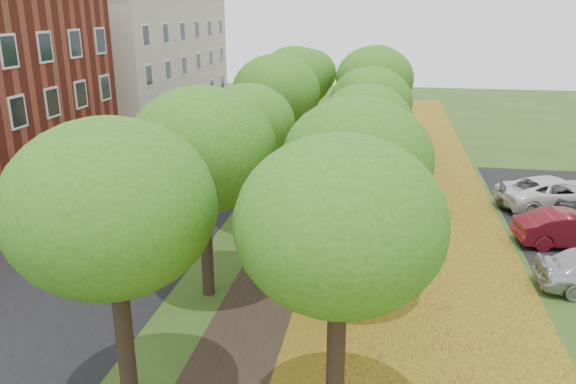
% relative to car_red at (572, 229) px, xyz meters
% --- Properties ---
extents(street_asphalt, '(8.00, 70.00, 0.01)m').
position_rel_car_red_xyz_m(street_asphalt, '(-18.50, 2.63, -0.71)').
color(street_asphalt, black).
rests_on(street_asphalt, ground).
extents(footpath, '(3.20, 70.00, 0.01)m').
position_rel_car_red_xyz_m(footpath, '(-11.00, 2.63, -0.71)').
color(footpath, black).
rests_on(footpath, ground).
extents(leaf_verge, '(7.50, 70.00, 0.01)m').
position_rel_car_red_xyz_m(leaf_verge, '(-6.00, 2.63, -0.71)').
color(leaf_verge, '#A6951E').
rests_on(leaf_verge, ground).
extents(tree_row_west, '(4.26, 34.26, 6.72)m').
position_rel_car_red_xyz_m(tree_row_west, '(-13.20, 2.63, 4.17)').
color(tree_row_west, black).
rests_on(tree_row_west, ground).
extents(tree_row_east, '(4.26, 34.26, 6.72)m').
position_rel_car_red_xyz_m(tree_row_east, '(-8.40, 2.63, 4.17)').
color(tree_row_east, black).
rests_on(tree_row_east, ground).
extents(building_cream, '(10.30, 20.30, 10.40)m').
position_rel_car_red_xyz_m(building_cream, '(-28.00, 20.63, 4.49)').
color(building_cream, beige).
rests_on(building_cream, ground).
extents(car_red, '(4.51, 2.04, 1.43)m').
position_rel_car_red_xyz_m(car_red, '(0.00, 0.00, 0.00)').
color(car_red, maroon).
rests_on(car_red, ground).
extents(car_grey, '(4.45, 2.49, 1.22)m').
position_rel_car_red_xyz_m(car_grey, '(0.00, 4.01, -0.11)').
color(car_grey, '#36363B').
rests_on(car_grey, ground).
extents(car_white, '(6.04, 4.18, 1.53)m').
position_rel_car_red_xyz_m(car_white, '(0.58, 4.59, 0.05)').
color(car_white, white).
rests_on(car_white, ground).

